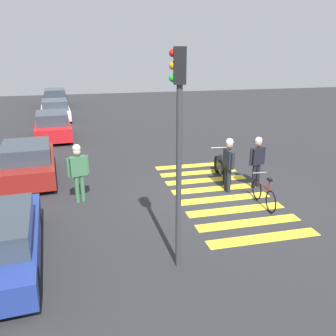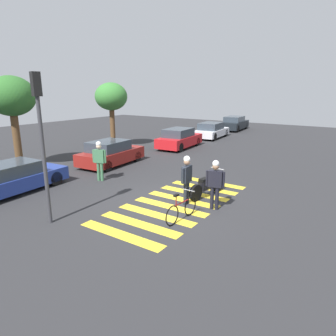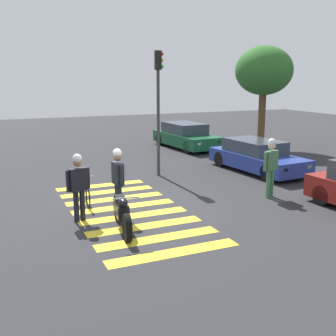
% 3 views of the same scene
% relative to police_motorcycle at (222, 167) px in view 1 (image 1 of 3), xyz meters
% --- Properties ---
extents(ground_plane, '(60.00, 60.00, 0.00)m').
position_rel_police_motorcycle_xyz_m(ground_plane, '(-1.36, 0.62, -0.47)').
color(ground_plane, '#2B2B2D').
extents(police_motorcycle, '(2.20, 0.65, 1.05)m').
position_rel_police_motorcycle_xyz_m(police_motorcycle, '(0.00, 0.00, 0.00)').
color(police_motorcycle, black).
rests_on(police_motorcycle, ground_plane).
extents(leaning_bicycle, '(1.72, 0.46, 1.00)m').
position_rel_police_motorcycle_xyz_m(leaning_bicycle, '(-2.59, -0.35, -0.09)').
color(leaning_bicycle, black).
rests_on(leaning_bicycle, ground_plane).
extents(officer_on_foot, '(0.70, 0.25, 1.87)m').
position_rel_police_motorcycle_xyz_m(officer_on_foot, '(-1.20, 0.28, 0.63)').
color(officer_on_foot, '#1E232D').
rests_on(officer_on_foot, ground_plane).
extents(officer_by_motorcycle, '(0.33, 0.66, 1.83)m').
position_rel_police_motorcycle_xyz_m(officer_by_motorcycle, '(-1.09, -0.84, 0.60)').
color(officer_by_motorcycle, black).
rests_on(officer_by_motorcycle, ground_plane).
extents(pedestrian_bystander, '(0.35, 0.67, 1.91)m').
position_rel_police_motorcycle_xyz_m(pedestrian_bystander, '(-0.91, 5.23, 0.66)').
color(pedestrian_bystander, '#3F724C').
rests_on(pedestrian_bystander, ground_plane).
extents(crosswalk_stripes, '(6.75, 3.10, 0.01)m').
position_rel_police_motorcycle_xyz_m(crosswalk_stripes, '(-1.36, 0.62, -0.46)').
color(crosswalk_stripes, yellow).
rests_on(crosswalk_stripes, ground_plane).
extents(car_maroon_wagon, '(4.17, 2.17, 1.41)m').
position_rel_police_motorcycle_xyz_m(car_maroon_wagon, '(1.68, 7.07, 0.20)').
color(car_maroon_wagon, black).
rests_on(car_maroon_wagon, ground_plane).
extents(car_red_convertible, '(4.38, 2.13, 1.45)m').
position_rel_police_motorcycle_xyz_m(car_red_convertible, '(8.32, 6.54, 0.22)').
color(car_red_convertible, black).
rests_on(car_red_convertible, ground_plane).
extents(car_white_van, '(4.43, 2.19, 1.37)m').
position_rel_police_motorcycle_xyz_m(car_white_van, '(14.02, 6.68, 0.19)').
color(car_white_van, black).
rests_on(car_white_van, ground_plane).
extents(car_black_suv, '(4.71, 2.16, 1.47)m').
position_rel_police_motorcycle_xyz_m(car_black_suv, '(20.24, 6.98, 0.24)').
color(car_black_suv, black).
rests_on(car_black_suv, ground_plane).
extents(traffic_light_pole, '(0.29, 0.35, 4.75)m').
position_rel_police_motorcycle_xyz_m(traffic_light_pole, '(-5.15, 3.13, 2.68)').
color(traffic_light_pole, '#38383D').
rests_on(traffic_light_pole, ground_plane).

